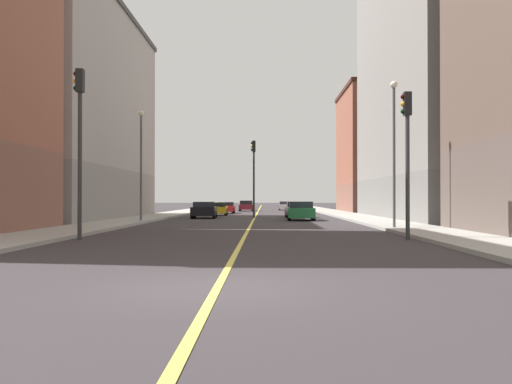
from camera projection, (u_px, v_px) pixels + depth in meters
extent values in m
plane|color=#332E31|center=(217.00, 288.00, 10.24)|extent=(400.00, 400.00, 0.00)
cube|color=#9E9B93|center=(338.00, 213.00, 59.10)|extent=(3.26, 168.00, 0.15)
cube|color=#9E9B93|center=(176.00, 213.00, 59.36)|extent=(3.26, 168.00, 0.15)
cube|color=#E5D14C|center=(257.00, 214.00, 59.23)|extent=(0.16, 154.00, 0.01)
cube|color=slate|center=(439.00, 198.00, 44.49)|extent=(8.73, 24.64, 3.25)
cube|color=gray|center=(439.00, 47.00, 44.62)|extent=(8.73, 24.64, 20.14)
cube|color=brown|center=(381.00, 198.00, 66.76)|extent=(8.73, 14.01, 3.25)
cube|color=#93513D|center=(381.00, 139.00, 66.84)|extent=(8.73, 14.01, 10.61)
cube|color=#42241B|center=(381.00, 91.00, 66.90)|extent=(9.03, 14.31, 0.40)
cube|color=gray|center=(68.00, 194.00, 44.51)|extent=(8.73, 24.28, 3.83)
cube|color=#9E9993|center=(69.00, 91.00, 44.60)|extent=(8.73, 24.28, 12.23)
cube|color=#474442|center=(69.00, 10.00, 44.67)|extent=(9.03, 24.58, 0.40)
cylinder|color=#2D2D2D|center=(408.00, 178.00, 22.09)|extent=(0.16, 0.16, 4.79)
cube|color=black|center=(407.00, 104.00, 22.12)|extent=(0.28, 0.32, 0.90)
sphere|color=#320404|center=(403.00, 97.00, 22.12)|extent=(0.20, 0.20, 0.20)
sphere|color=orange|center=(403.00, 104.00, 22.12)|extent=(0.20, 0.20, 0.20)
sphere|color=black|center=(403.00, 111.00, 22.12)|extent=(0.20, 0.20, 0.20)
cylinder|color=#2D2D2D|center=(80.00, 166.00, 22.29)|extent=(0.16, 0.16, 5.72)
cube|color=black|center=(80.00, 81.00, 22.32)|extent=(0.28, 0.32, 0.90)
sphere|color=#320404|center=(76.00, 74.00, 22.33)|extent=(0.20, 0.20, 0.20)
sphere|color=orange|center=(76.00, 81.00, 22.33)|extent=(0.20, 0.20, 0.20)
sphere|color=black|center=(76.00, 88.00, 22.32)|extent=(0.20, 0.20, 0.20)
cylinder|color=#2D2D2D|center=(254.00, 185.00, 47.02)|extent=(0.16, 0.16, 5.42)
cube|color=black|center=(254.00, 146.00, 47.06)|extent=(0.28, 0.32, 0.90)
sphere|color=#320404|center=(252.00, 143.00, 47.07)|extent=(0.20, 0.20, 0.20)
sphere|color=orange|center=(252.00, 146.00, 47.06)|extent=(0.20, 0.20, 0.20)
sphere|color=black|center=(252.00, 150.00, 47.06)|extent=(0.20, 0.20, 0.20)
cylinder|color=#4C4C51|center=(394.00, 157.00, 28.86)|extent=(0.14, 0.14, 7.02)
sphere|color=#EAEACC|center=(394.00, 85.00, 28.90)|extent=(0.36, 0.36, 0.36)
cylinder|color=#4C4C51|center=(141.00, 168.00, 37.94)|extent=(0.14, 0.14, 6.92)
sphere|color=#EAEACC|center=(141.00, 113.00, 37.99)|extent=(0.36, 0.36, 0.36)
cube|color=black|center=(204.00, 211.00, 46.48)|extent=(2.03, 4.06, 0.69)
cube|color=black|center=(204.00, 204.00, 46.50)|extent=(1.73, 1.77, 0.41)
cylinder|color=black|center=(195.00, 214.00, 47.70)|extent=(0.24, 0.65, 0.64)
cylinder|color=black|center=(216.00, 214.00, 47.73)|extent=(0.24, 0.65, 0.64)
cylinder|color=black|center=(192.00, 215.00, 45.22)|extent=(0.24, 0.65, 0.64)
cylinder|color=black|center=(214.00, 215.00, 45.26)|extent=(0.24, 0.65, 0.64)
cube|color=white|center=(285.00, 206.00, 78.77)|extent=(1.88, 4.32, 0.56)
cube|color=black|center=(285.00, 203.00, 78.73)|extent=(1.60, 2.23, 0.41)
cylinder|color=black|center=(280.00, 208.00, 80.13)|extent=(0.24, 0.65, 0.64)
cylinder|color=black|center=(291.00, 208.00, 80.05)|extent=(0.24, 0.65, 0.64)
cylinder|color=black|center=(279.00, 208.00, 77.48)|extent=(0.24, 0.65, 0.64)
cylinder|color=black|center=(291.00, 208.00, 77.41)|extent=(0.24, 0.65, 0.64)
cube|color=silver|center=(297.00, 211.00, 48.12)|extent=(1.87, 3.94, 0.65)
cube|color=black|center=(297.00, 204.00, 48.05)|extent=(1.64, 1.82, 0.45)
cylinder|color=black|center=(286.00, 213.00, 49.34)|extent=(0.22, 0.64, 0.64)
cylinder|color=black|center=(306.00, 213.00, 49.33)|extent=(0.22, 0.64, 0.64)
cylinder|color=black|center=(287.00, 214.00, 46.91)|extent=(0.22, 0.64, 0.64)
cylinder|color=black|center=(308.00, 214.00, 46.90)|extent=(0.22, 0.64, 0.64)
cube|color=maroon|center=(246.00, 207.00, 72.54)|extent=(1.76, 4.40, 0.60)
cube|color=black|center=(246.00, 203.00, 72.66)|extent=(1.55, 2.27, 0.51)
cylinder|color=black|center=(241.00, 208.00, 73.91)|extent=(0.22, 0.64, 0.64)
cylinder|color=black|center=(253.00, 208.00, 73.88)|extent=(0.22, 0.64, 0.64)
cylinder|color=black|center=(240.00, 209.00, 71.19)|extent=(0.22, 0.64, 0.64)
cylinder|color=black|center=(252.00, 209.00, 71.16)|extent=(0.22, 0.64, 0.64)
cube|color=gold|center=(217.00, 210.00, 54.50)|extent=(1.98, 4.13, 0.59)
cube|color=black|center=(217.00, 205.00, 54.59)|extent=(1.70, 1.87, 0.41)
cylinder|color=black|center=(209.00, 212.00, 55.76)|extent=(0.24, 0.65, 0.64)
cylinder|color=black|center=(227.00, 212.00, 55.77)|extent=(0.24, 0.65, 0.64)
cylinder|color=black|center=(207.00, 212.00, 53.23)|extent=(0.24, 0.65, 0.64)
cylinder|color=black|center=(226.00, 212.00, 53.25)|extent=(0.24, 0.65, 0.64)
cube|color=#1E6B38|center=(301.00, 213.00, 42.00)|extent=(2.02, 4.13, 0.69)
cube|color=black|center=(301.00, 205.00, 42.02)|extent=(1.73, 2.01, 0.46)
cylinder|color=black|center=(289.00, 215.00, 43.30)|extent=(0.24, 0.65, 0.64)
cylinder|color=black|center=(312.00, 215.00, 43.22)|extent=(0.24, 0.65, 0.64)
cylinder|color=black|center=(289.00, 216.00, 40.78)|extent=(0.24, 0.65, 0.64)
cylinder|color=black|center=(314.00, 216.00, 40.70)|extent=(0.24, 0.65, 0.64)
cube|color=red|center=(226.00, 209.00, 61.50)|extent=(1.78, 4.19, 0.58)
cube|color=black|center=(226.00, 204.00, 61.71)|extent=(1.56, 1.82, 0.40)
cylinder|color=black|center=(219.00, 210.00, 62.81)|extent=(0.22, 0.64, 0.64)
cylinder|color=black|center=(234.00, 210.00, 62.78)|extent=(0.22, 0.64, 0.64)
cylinder|color=black|center=(217.00, 211.00, 60.21)|extent=(0.22, 0.64, 0.64)
cylinder|color=black|center=(233.00, 211.00, 60.19)|extent=(0.22, 0.64, 0.64)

